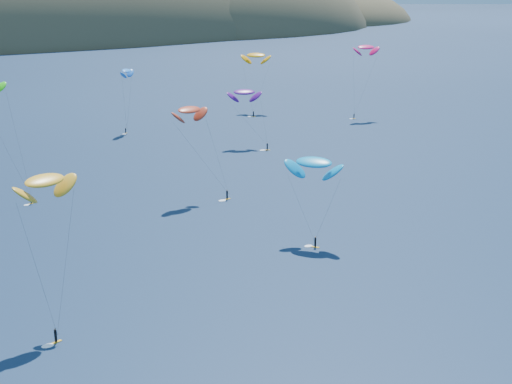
% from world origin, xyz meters
% --- Properties ---
extents(island, '(730.00, 300.00, 210.00)m').
position_xyz_m(island, '(39.40, 562.36, -10.74)').
color(island, '#3D3526').
rests_on(island, ground).
extents(kitesurfer_2, '(10.18, 11.92, 23.60)m').
position_xyz_m(kitesurfer_2, '(-27.75, 63.49, 20.97)').
color(kitesurfer_2, orange).
rests_on(kitesurfer_2, ground).
extents(kitesurfer_4, '(7.24, 9.09, 20.73)m').
position_xyz_m(kitesurfer_4, '(18.31, 182.32, 18.67)').
color(kitesurfer_4, orange).
rests_on(kitesurfer_4, ground).
extents(kitesurfer_5, '(10.77, 11.09, 17.80)m').
position_xyz_m(kitesurfer_5, '(22.54, 75.10, 14.83)').
color(kitesurfer_5, orange).
rests_on(kitesurfer_5, ground).
extents(kitesurfer_6, '(10.36, 13.38, 17.94)m').
position_xyz_m(kitesurfer_6, '(42.90, 148.84, 15.27)').
color(kitesurfer_6, orange).
rests_on(kitesurfer_6, ground).
extents(kitesurfer_8, '(11.44, 6.13, 26.11)m').
position_xyz_m(kitesurfer_8, '(97.82, 168.73, 23.48)').
color(kitesurfer_8, orange).
rests_on(kitesurfer_8, ground).
extents(kitesurfer_9, '(11.68, 10.19, 22.09)m').
position_xyz_m(kitesurfer_9, '(11.40, 109.88, 19.54)').
color(kitesurfer_9, orange).
rests_on(kitesurfer_9, ground).
extents(kitesurfer_11, '(12.68, 16.69, 22.44)m').
position_xyz_m(kitesurfer_11, '(69.02, 194.71, 19.54)').
color(kitesurfer_11, orange).
rests_on(kitesurfer_11, ground).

